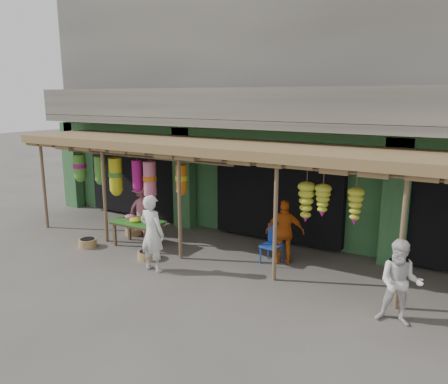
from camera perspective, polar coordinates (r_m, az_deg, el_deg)
The scene contains 12 objects.
ground at distance 10.27m, azimuth 1.85°, elevation -9.85°, with size 80.00×80.00×0.00m, color #514C47.
building at distance 13.97m, azimuth 11.88°, elevation 10.02°, with size 16.40×6.80×7.00m.
awning at distance 10.38m, azimuth 3.23°, elevation 5.13°, with size 14.00×2.70×2.79m.
flower_table at distance 11.69m, azimuth -11.12°, elevation -3.91°, with size 1.35×0.80×0.81m.
blue_chair at distance 10.49m, azimuth 6.45°, elevation -6.49°, with size 0.47×0.48×0.91m.
basket_left at distance 12.83m, azimuth -11.69°, elevation -5.02°, with size 0.49×0.49×0.21m, color olive.
basket_mid at distance 10.93m, azimuth -9.94°, elevation -8.09°, with size 0.50×0.50×0.19m, color #9B6A45.
basket_right at distance 12.13m, azimuth -17.38°, elevation -6.36°, with size 0.47×0.47×0.21m, color #A87C4E.
person_front at distance 9.96m, azimuth -9.38°, elevation -5.34°, with size 0.64×0.42×1.76m, color silver.
person_right at distance 8.22m, azimuth 22.01°, elevation -10.94°, with size 0.74×0.58×1.52m, color silver.
person_vendor at distance 10.39m, azimuth 7.96°, elevation -5.19°, with size 0.90×0.38×1.54m, color #D05913.
person_shopper at distance 12.56m, azimuth -10.51°, elevation -2.25°, with size 0.98×0.56×1.51m, color #C0657C.
Camera 1 is at (4.61, -8.31, 3.89)m, focal length 35.00 mm.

